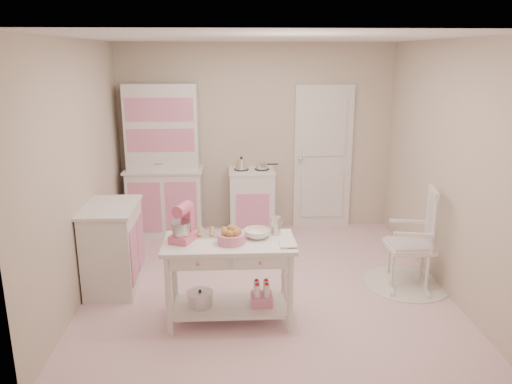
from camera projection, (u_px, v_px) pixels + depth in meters
room_shell at (266, 135)px, 5.07m from camera, size 3.84×3.84×2.62m
door at (323, 158)px, 7.09m from camera, size 0.82×0.05×2.04m
hutch at (163, 161)px, 6.77m from camera, size 1.06×0.50×2.08m
stove at (252, 202)px, 6.94m from camera, size 0.62×0.57×0.92m
base_cabinet at (113, 247)px, 5.32m from camera, size 0.54×0.84×0.92m
lace_rug at (406, 284)px, 5.49m from camera, size 0.92×0.92×0.01m
rocking_chair at (410, 237)px, 5.34m from camera, size 0.62×0.80×1.10m
work_table at (230, 281)px, 4.66m from camera, size 1.20×0.60×0.80m
stand_mixer at (182, 224)px, 4.50m from camera, size 0.29×0.33×0.34m
cookie_tray at (213, 234)px, 4.71m from camera, size 0.34×0.24×0.02m
bread_basket at (231, 238)px, 4.49m from camera, size 0.25×0.25×0.09m
mixing_bowl at (257, 234)px, 4.63m from camera, size 0.25×0.25×0.08m
metal_pitcher at (276, 226)px, 4.70m from camera, size 0.10×0.10×0.17m
recipe_book at (279, 244)px, 4.45m from camera, size 0.15×0.21×0.02m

